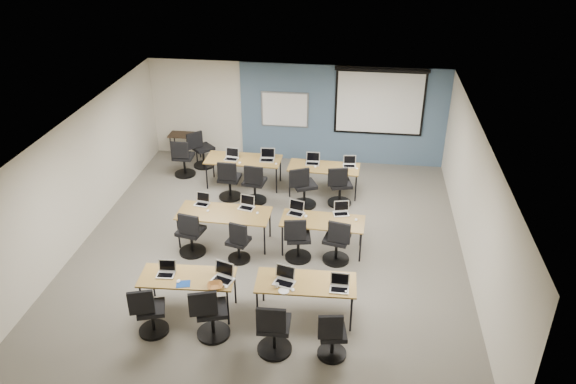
# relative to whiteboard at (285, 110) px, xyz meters

# --- Properties ---
(floor) EXTENTS (8.00, 9.00, 0.02)m
(floor) POSITION_rel_whiteboard_xyz_m (0.30, -4.43, -1.45)
(floor) COLOR #6B6354
(floor) RESTS_ON ground
(ceiling) EXTENTS (8.00, 9.00, 0.02)m
(ceiling) POSITION_rel_whiteboard_xyz_m (0.30, -4.43, 1.25)
(ceiling) COLOR white
(ceiling) RESTS_ON ground
(wall_back) EXTENTS (8.00, 0.04, 2.70)m
(wall_back) POSITION_rel_whiteboard_xyz_m (0.30, 0.07, -0.10)
(wall_back) COLOR beige
(wall_back) RESTS_ON ground
(wall_front) EXTENTS (8.00, 0.04, 2.70)m
(wall_front) POSITION_rel_whiteboard_xyz_m (0.30, -8.93, -0.10)
(wall_front) COLOR beige
(wall_front) RESTS_ON ground
(wall_left) EXTENTS (0.04, 9.00, 2.70)m
(wall_left) POSITION_rel_whiteboard_xyz_m (-3.70, -4.43, -0.10)
(wall_left) COLOR beige
(wall_left) RESTS_ON ground
(wall_right) EXTENTS (0.04, 9.00, 2.70)m
(wall_right) POSITION_rel_whiteboard_xyz_m (4.30, -4.43, -0.10)
(wall_right) COLOR beige
(wall_right) RESTS_ON ground
(blue_accent_panel) EXTENTS (5.50, 0.04, 2.70)m
(blue_accent_panel) POSITION_rel_whiteboard_xyz_m (1.55, 0.04, -0.10)
(blue_accent_panel) COLOR #3D5977
(blue_accent_panel) RESTS_ON wall_back
(whiteboard) EXTENTS (1.28, 0.03, 0.98)m
(whiteboard) POSITION_rel_whiteboard_xyz_m (0.00, 0.00, 0.00)
(whiteboard) COLOR #99A1AD
(whiteboard) RESTS_ON wall_back
(projector_screen) EXTENTS (2.40, 0.10, 1.82)m
(projector_screen) POSITION_rel_whiteboard_xyz_m (2.50, -0.02, 0.44)
(projector_screen) COLOR black
(projector_screen) RESTS_ON wall_back
(training_table_front_left) EXTENTS (1.66, 0.69, 0.73)m
(training_table_front_left) POSITION_rel_whiteboard_xyz_m (-0.80, -6.59, -0.77)
(training_table_front_left) COLOR #A26B38
(training_table_front_left) RESTS_ON floor
(training_table_front_right) EXTENTS (1.73, 0.72, 0.73)m
(training_table_front_right) POSITION_rel_whiteboard_xyz_m (1.26, -6.47, -0.77)
(training_table_front_right) COLOR brown
(training_table_front_right) RESTS_ON floor
(training_table_mid_left) EXTENTS (1.93, 0.81, 0.73)m
(training_table_mid_left) POSITION_rel_whiteboard_xyz_m (-0.67, -4.36, -0.76)
(training_table_mid_left) COLOR brown
(training_table_mid_left) RESTS_ON floor
(training_table_mid_right) EXTENTS (1.70, 0.71, 0.73)m
(training_table_mid_right) POSITION_rel_whiteboard_xyz_m (1.39, -4.40, -0.77)
(training_table_mid_right) COLOR brown
(training_table_mid_right) RESTS_ON floor
(training_table_back_left) EXTENTS (1.88, 0.78, 0.73)m
(training_table_back_left) POSITION_rel_whiteboard_xyz_m (-0.81, -1.71, -0.76)
(training_table_back_left) COLOR olive
(training_table_back_left) RESTS_ON floor
(training_table_back_right) EXTENTS (1.72, 0.72, 0.73)m
(training_table_back_right) POSITION_rel_whiteboard_xyz_m (1.22, -1.89, -0.77)
(training_table_back_right) COLOR #A76C32
(training_table_back_right) RESTS_ON floor
(laptop_0) EXTENTS (0.31, 0.26, 0.23)m
(laptop_0) POSITION_rel_whiteboard_xyz_m (-1.18, -6.57, -0.66)
(laptop_0) COLOR #9F9FAA
(laptop_0) RESTS_ON training_table_front_left
(mouse_0) EXTENTS (0.07, 0.10, 0.04)m
(mouse_0) POSITION_rel_whiteboard_xyz_m (-0.91, -6.76, -0.71)
(mouse_0) COLOR white
(mouse_0) RESTS_ON training_table_front_left
(task_chair_0) EXTENTS (0.53, 0.51, 0.99)m
(task_chair_0) POSITION_rel_whiteboard_xyz_m (-1.28, -7.28, -1.04)
(task_chair_0) COLOR black
(task_chair_0) RESTS_ON floor
(laptop_1) EXTENTS (0.36, 0.31, 0.27)m
(laptop_1) POSITION_rel_whiteboard_xyz_m (-0.17, -6.56, -0.65)
(laptop_1) COLOR #A3A3AE
(laptop_1) RESTS_ON training_table_front_left
(mouse_1) EXTENTS (0.08, 0.11, 0.03)m
(mouse_1) POSITION_rel_whiteboard_xyz_m (-0.06, -6.79, -0.71)
(mouse_1) COLOR white
(mouse_1) RESTS_ON training_table_front_left
(task_chair_1) EXTENTS (0.58, 0.57, 1.04)m
(task_chair_1) POSITION_rel_whiteboard_xyz_m (-0.25, -7.21, -1.02)
(task_chair_1) COLOR black
(task_chair_1) RESTS_ON floor
(laptop_2) EXTENTS (0.35, 0.30, 0.27)m
(laptop_2) POSITION_rel_whiteboard_xyz_m (0.89, -6.52, -0.65)
(laptop_2) COLOR silver
(laptop_2) RESTS_ON training_table_front_right
(mouse_2) EXTENTS (0.07, 0.10, 0.03)m
(mouse_2) POSITION_rel_whiteboard_xyz_m (1.07, -6.73, -0.71)
(mouse_2) COLOR white
(mouse_2) RESTS_ON training_table_front_right
(task_chair_2) EXTENTS (0.57, 0.57, 1.05)m
(task_chair_2) POSITION_rel_whiteboard_xyz_m (0.85, -7.45, -1.01)
(task_chair_2) COLOR black
(task_chair_2) RESTS_ON floor
(laptop_3) EXTENTS (0.32, 0.27, 0.24)m
(laptop_3) POSITION_rel_whiteboard_xyz_m (1.84, -6.57, -0.66)
(laptop_3) COLOR silver
(laptop_3) RESTS_ON training_table_front_right
(mouse_3) EXTENTS (0.06, 0.10, 0.03)m
(mouse_3) POSITION_rel_whiteboard_xyz_m (1.95, -6.66, -0.71)
(mouse_3) COLOR white
(mouse_3) RESTS_ON training_table_front_right
(task_chair_3) EXTENTS (0.48, 0.48, 0.96)m
(task_chair_3) POSITION_rel_whiteboard_xyz_m (1.78, -7.42, -1.05)
(task_chair_3) COLOR black
(task_chair_3) RESTS_ON floor
(laptop_4) EXTENTS (0.30, 0.26, 0.23)m
(laptop_4) POSITION_rel_whiteboard_xyz_m (-1.22, -4.06, -0.66)
(laptop_4) COLOR silver
(laptop_4) RESTS_ON training_table_mid_left
(mouse_4) EXTENTS (0.07, 0.10, 0.03)m
(mouse_4) POSITION_rel_whiteboard_xyz_m (-1.02, -4.35, -0.71)
(mouse_4) COLOR white
(mouse_4) RESTS_ON training_table_mid_left
(task_chair_4) EXTENTS (0.55, 0.55, 1.03)m
(task_chair_4) POSITION_rel_whiteboard_xyz_m (-1.26, -4.89, -1.02)
(task_chair_4) COLOR black
(task_chair_4) RESTS_ON floor
(laptop_5) EXTENTS (0.32, 0.27, 0.25)m
(laptop_5) POSITION_rel_whiteboard_xyz_m (-0.25, -4.08, -0.66)
(laptop_5) COLOR silver
(laptop_5) RESTS_ON training_table_mid_left
(mouse_5) EXTENTS (0.08, 0.10, 0.03)m
(mouse_5) POSITION_rel_whiteboard_xyz_m (0.02, -4.30, -0.71)
(mouse_5) COLOR white
(mouse_5) RESTS_ON training_table_mid_left
(task_chair_5) EXTENTS (0.47, 0.46, 0.95)m
(task_chair_5) POSITION_rel_whiteboard_xyz_m (-0.24, -5.01, -1.06)
(task_chair_5) COLOR black
(task_chair_5) RESTS_ON floor
(laptop_6) EXTENTS (0.33, 0.28, 0.25)m
(laptop_6) POSITION_rel_whiteboard_xyz_m (0.82, -4.18, -0.66)
(laptop_6) COLOR silver
(laptop_6) RESTS_ON training_table_mid_right
(mouse_6) EXTENTS (0.09, 0.12, 0.04)m
(mouse_6) POSITION_rel_whiteboard_xyz_m (1.03, -4.30, -0.71)
(mouse_6) COLOR white
(mouse_6) RESTS_ON training_table_mid_right
(task_chair_6) EXTENTS (0.54, 0.54, 1.02)m
(task_chair_6) POSITION_rel_whiteboard_xyz_m (0.92, -4.79, -1.03)
(task_chair_6) COLOR black
(task_chair_6) RESTS_ON floor
(laptop_7) EXTENTS (0.32, 0.27, 0.24)m
(laptop_7) POSITION_rel_whiteboard_xyz_m (1.74, -4.07, -0.66)
(laptop_7) COLOR #AEAEB5
(laptop_7) RESTS_ON training_table_mid_right
(mouse_7) EXTENTS (0.08, 0.11, 0.03)m
(mouse_7) POSITION_rel_whiteboard_xyz_m (2.06, -4.30, -0.71)
(mouse_7) COLOR white
(mouse_7) RESTS_ON training_table_mid_right
(task_chair_7) EXTENTS (0.55, 0.55, 1.02)m
(task_chair_7) POSITION_rel_whiteboard_xyz_m (1.71, -4.78, -1.03)
(task_chair_7) COLOR black
(task_chair_7) RESTS_ON floor
(laptop_8) EXTENTS (0.34, 0.29, 0.26)m
(laptop_8) POSITION_rel_whiteboard_xyz_m (-1.10, -1.73, -0.66)
(laptop_8) COLOR #A4A3AC
(laptop_8) RESTS_ON training_table_back_left
(mouse_8) EXTENTS (0.07, 0.10, 0.04)m
(mouse_8) POSITION_rel_whiteboard_xyz_m (-0.85, -1.96, -0.71)
(mouse_8) COLOR white
(mouse_8) RESTS_ON training_table_back_left
(task_chair_8) EXTENTS (0.56, 0.56, 1.04)m
(task_chair_8) POSITION_rel_whiteboard_xyz_m (-1.01, -2.46, -1.02)
(task_chair_8) COLOR black
(task_chair_8) RESTS_ON floor
(laptop_9) EXTENTS (0.36, 0.31, 0.27)m
(laptop_9) POSITION_rel_whiteboard_xyz_m (-0.21, -1.67, -0.65)
(laptop_9) COLOR silver
(laptop_9) RESTS_ON training_table_back_left
(mouse_9) EXTENTS (0.08, 0.10, 0.03)m
(mouse_9) POSITION_rel_whiteboard_xyz_m (0.05, -1.90, -0.71)
(mouse_9) COLOR white
(mouse_9) RESTS_ON training_table_back_left
(task_chair_9) EXTENTS (0.56, 0.56, 1.03)m
(task_chair_9) POSITION_rel_whiteboard_xyz_m (-0.37, -2.57, -1.02)
(task_chair_9) COLOR black
(task_chair_9) RESTS_ON floor
(laptop_10) EXTENTS (0.33, 0.28, 0.25)m
(laptop_10) POSITION_rel_whiteboard_xyz_m (0.93, -1.73, -0.66)
(laptop_10) COLOR #B7B7C3
(laptop_10) RESTS_ON training_table_back_right
(mouse_10) EXTENTS (0.08, 0.11, 0.03)m
(mouse_10) POSITION_rel_whiteboard_xyz_m (1.01, -1.93, -0.71)
(mouse_10) COLOR white
(mouse_10) RESTS_ON training_table_back_right
(task_chair_10) EXTENTS (0.62, 0.58, 1.05)m
(task_chair_10) POSITION_rel_whiteboard_xyz_m (0.79, -2.60, -1.01)
(task_chair_10) COLOR black
(task_chair_10) RESTS_ON floor
(laptop_11) EXTENTS (0.31, 0.26, 0.23)m
(laptop_11) POSITION_rel_whiteboard_xyz_m (1.83, -1.75, -0.66)
(laptop_11) COLOR #ADADAD
(laptop_11) RESTS_ON training_table_back_right
(mouse_11) EXTENTS (0.06, 0.09, 0.03)m
(mouse_11) POSITION_rel_whiteboard_xyz_m (2.02, -1.90, -0.71)
(mouse_11) COLOR white
(mouse_11) RESTS_ON training_table_back_right
(task_chair_11) EXTENTS (0.57, 0.57, 1.04)m
(task_chair_11) POSITION_rel_whiteboard_xyz_m (1.63, -2.42, -1.02)
(task_chair_11) COLOR black
(task_chair_11) RESTS_ON floor
(blue_mousepad) EXTENTS (0.28, 0.25, 0.01)m
(blue_mousepad) POSITION_rel_whiteboard_xyz_m (-0.81, -6.81, -0.72)
(blue_mousepad) COLOR navy
(blue_mousepad) RESTS_ON training_table_front_left
(snack_bowl) EXTENTS (0.40, 0.40, 0.08)m
(snack_bowl) POSITION_rel_whiteboard_xyz_m (-0.25, -6.83, -0.68)
(snack_bowl) COLOR brown
(snack_bowl) RESTS_ON training_table_front_left
(snack_plate) EXTENTS (0.19, 0.19, 0.01)m
(snack_plate) POSITION_rel_whiteboard_xyz_m (0.92, -6.77, -0.71)
(snack_plate) COLOR white
(snack_plate) RESTS_ON training_table_front_right
(coffee_cup) EXTENTS (0.08, 0.08, 0.06)m
(coffee_cup) POSITION_rel_whiteboard_xyz_m (0.79, -6.70, -0.68)
(coffee_cup) COLOR silver
(coffee_cup) RESTS_ON snack_plate
(utility_table) EXTENTS (0.84, 0.47, 0.75)m
(utility_table) POSITION_rel_whiteboard_xyz_m (-2.73, -0.40, -0.81)
(utility_table) COLOR #342616
(utility_table) RESTS_ON floor
(spare_chair_a) EXTENTS (0.67, 0.56, 1.04)m
(spare_chair_a) POSITION_rel_whiteboard_xyz_m (-2.16, -0.80, -1.02)
(spare_chair_a) COLOR black
(spare_chair_a) RESTS_ON floor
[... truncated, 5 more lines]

